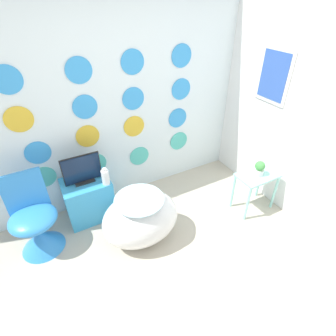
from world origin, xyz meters
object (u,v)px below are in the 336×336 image
(chair, at_px, (37,228))
(potted_plant_left, at_px, (260,168))
(bathtub, at_px, (141,218))
(vase, at_px, (105,177))
(tv, at_px, (82,171))

(chair, xyz_separation_m, potted_plant_left, (2.46, -0.63, 0.33))
(bathtub, xyz_separation_m, vase, (-0.20, 0.48, 0.32))
(chair, bearing_deg, vase, 4.98)
(bathtub, bearing_deg, tv, 122.76)
(bathtub, distance_m, potted_plant_left, 1.50)
(tv, xyz_separation_m, vase, (0.21, -0.16, -0.06))
(bathtub, distance_m, chair, 1.09)
(bathtub, distance_m, tv, 0.85)
(potted_plant_left, bearing_deg, tv, 155.30)
(bathtub, height_order, potted_plant_left, potted_plant_left)
(vase, bearing_deg, chair, -175.02)
(vase, height_order, potted_plant_left, vase)
(tv, xyz_separation_m, potted_plant_left, (1.86, -0.85, -0.07))
(chair, distance_m, tv, 0.76)
(bathtub, bearing_deg, vase, 112.48)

